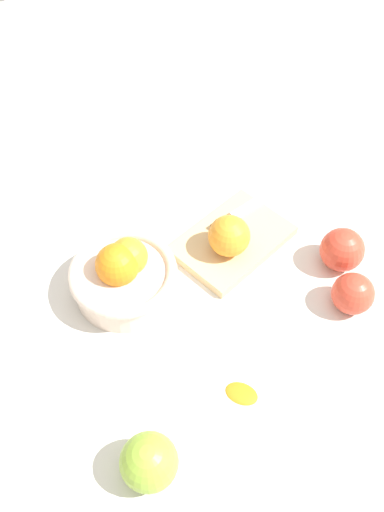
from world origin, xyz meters
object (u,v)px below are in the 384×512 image
at_px(orange_on_board, 229,236).
at_px(apple_front_left, 149,462).
at_px(knife, 235,215).
at_px(apple_front_right_2, 353,294).
at_px(bowl, 124,275).
at_px(cutting_board, 232,240).
at_px(apple_front_right, 342,250).

relative_size(orange_on_board, apple_front_left, 0.93).
bearing_deg(knife, apple_front_left, -139.27).
relative_size(orange_on_board, apple_front_right_2, 1.05).
height_order(bowl, cutting_board, bowl).
bearing_deg(orange_on_board, knife, 46.36).
bearing_deg(apple_front_left, orange_on_board, 39.58).
relative_size(bowl, apple_front_right, 2.34).
bearing_deg(bowl, apple_front_right, -23.92).
bearing_deg(bowl, cutting_board, -3.87).
height_order(bowl, apple_front_left, bowl).
bearing_deg(bowl, orange_on_board, -9.95).
relative_size(cutting_board, apple_front_right, 2.68).
distance_m(orange_on_board, apple_front_right_2, 0.23).
bearing_deg(orange_on_board, cutting_board, 39.14).
relative_size(apple_front_right, apple_front_left, 0.97).
xyz_separation_m(knife, apple_front_right_2, (0.06, -0.26, 0.01)).
distance_m(bowl, cutting_board, 0.22).
height_order(bowl, apple_front_right_2, bowl).
relative_size(knife, apple_front_right, 1.98).
relative_size(bowl, orange_on_board, 2.45).
bearing_deg(apple_front_right, cutting_board, 133.68).
distance_m(orange_on_board, knife, 0.09).
bearing_deg(apple_front_right_2, orange_on_board, 119.30).
distance_m(bowl, apple_front_right_2, 0.39).
relative_size(cutting_board, apple_front_left, 2.61).
bearing_deg(orange_on_board, bowl, 170.05).
xyz_separation_m(knife, apple_front_right, (0.10, -0.18, 0.02)).
height_order(cutting_board, apple_front_right, apple_front_right).
bearing_deg(apple_front_right, apple_front_right_2, -120.66).
relative_size(cutting_board, apple_front_right_2, 2.95).
bearing_deg(cutting_board, bowl, 176.13).
distance_m(cutting_board, apple_front_right, 0.20).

